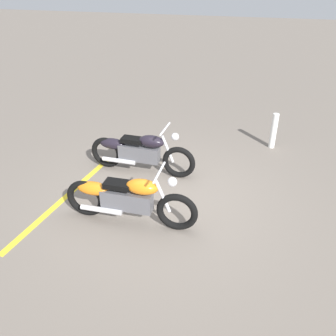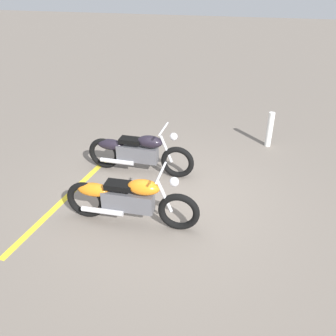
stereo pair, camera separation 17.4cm
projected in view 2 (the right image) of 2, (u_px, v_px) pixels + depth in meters
ground_plane at (164, 198)px, 6.39m from camera, size 60.00×60.00×0.00m
motorcycle_bright_foreground at (127, 199)px, 5.56m from camera, size 2.23×0.62×1.04m
motorcycle_dark_foreground at (137, 152)px, 7.01m from camera, size 2.23×0.62×1.04m
bollard_post at (270, 129)px, 8.12m from camera, size 0.14×0.14×0.83m
parking_stripe_near at (64, 200)px, 6.34m from camera, size 0.36×3.20×0.01m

